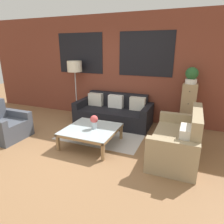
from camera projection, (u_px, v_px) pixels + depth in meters
The scene contains 11 objects.
ground_plane at pixel (63, 155), 3.81m from camera, with size 16.00×16.00×0.00m, color #8E6642.
wall_back_brick at pixel (112, 68), 5.52m from camera, with size 8.40×0.09×2.80m.
rug at pixel (103, 133), 4.76m from camera, with size 1.91×1.42×0.00m.
couch_dark at pixel (114, 113), 5.35m from camera, with size 1.99×0.88×0.78m.
settee_vintage at pixel (178, 141), 3.67m from camera, with size 0.80×1.53×0.92m.
armchair_corner at pixel (5, 126), 4.46m from camera, with size 0.80×0.81×0.84m.
coffee_table at pixel (91, 130), 4.14m from camera, with size 1.05×1.05×0.36m.
floor_lamp at pixel (75, 69), 5.57m from camera, with size 0.41×0.41×1.61m.
drawer_cabinet at pixel (188, 108), 4.80m from camera, with size 0.33×0.38×1.16m.
potted_plant at pixel (192, 75), 4.56m from camera, with size 0.29×0.29×0.38m.
flower_vase at pixel (94, 121), 4.07m from camera, with size 0.16×0.16×0.28m.
Camera 1 is at (2.14, -2.77, 1.95)m, focal length 32.00 mm.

